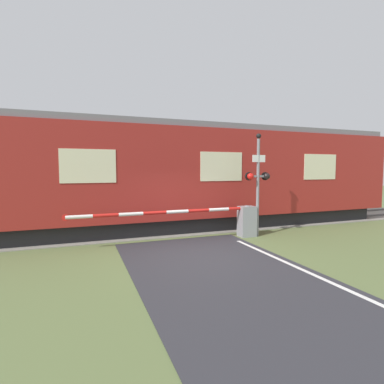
% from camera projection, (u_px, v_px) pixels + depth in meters
% --- Properties ---
extents(ground_plane, '(80.00, 80.00, 0.00)m').
position_uv_depth(ground_plane, '(198.00, 255.00, 8.69)').
color(ground_plane, '#5B6B3D').
extents(track_bed, '(36.00, 3.20, 0.13)m').
position_uv_depth(track_bed, '(163.00, 229.00, 12.35)').
color(track_bed, gray).
rests_on(track_bed, ground_plane).
extents(train, '(17.56, 3.00, 4.29)m').
position_uv_depth(train, '(206.00, 176.00, 12.87)').
color(train, black).
rests_on(train, ground_plane).
extents(crossing_barrier, '(6.58, 0.44, 1.16)m').
position_uv_depth(crossing_barrier, '(232.00, 220.00, 10.82)').
color(crossing_barrier, gray).
rests_on(crossing_barrier, ground_plane).
extents(signal_post, '(1.00, 0.26, 3.78)m').
position_uv_depth(signal_post, '(258.00, 179.00, 10.97)').
color(signal_post, gray).
rests_on(signal_post, ground_plane).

